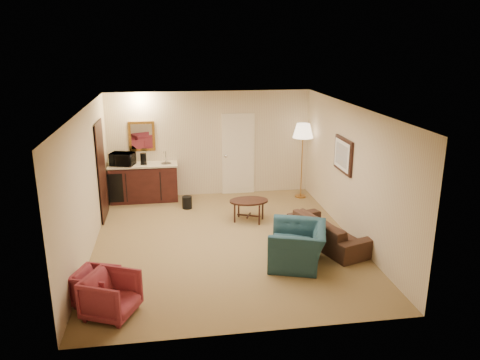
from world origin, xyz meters
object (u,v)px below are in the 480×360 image
object	(u,v)px
sofa	(329,226)
rose_chair_near	(97,285)
rose_chair_far	(111,294)
wetbar_cabinet	(144,182)
waste_bin	(187,202)
floor_lamp	(302,161)
coffee_table	(249,210)
microwave	(122,158)
coffee_maker	(143,159)
teal_armchair	(298,239)

from	to	relation	value
sofa	rose_chair_near	distance (m)	4.37
rose_chair_far	wetbar_cabinet	bearing A→B (deg)	21.52
sofa	waste_bin	bearing A→B (deg)	28.58
wetbar_cabinet	sofa	size ratio (longest dim) A/B	0.89
rose_chair_near	sofa	bearing A→B (deg)	-50.13
sofa	waste_bin	size ratio (longest dim) A/B	6.45
floor_lamp	rose_chair_near	bearing A→B (deg)	-135.17
wetbar_cabinet	coffee_table	xyz separation A→B (m)	(2.29, -1.72, -0.22)
floor_lamp	waste_bin	world-z (taller)	floor_lamp
microwave	coffee_maker	size ratio (longest dim) A/B	2.01
rose_chair_near	coffee_table	size ratio (longest dim) A/B	0.71
rose_chair_far	teal_armchair	bearing A→B (deg)	-44.74
teal_armchair	coffee_maker	xyz separation A→B (m)	(-2.77, 3.82, 0.58)
coffee_table	microwave	size ratio (longest dim) A/B	1.54
rose_chair_far	floor_lamp	world-z (taller)	floor_lamp
waste_bin	rose_chair_near	bearing A→B (deg)	-110.93
coffee_table	teal_armchair	bearing A→B (deg)	-76.80
sofa	teal_armchair	size ratio (longest dim) A/B	1.71
coffee_maker	wetbar_cabinet	bearing A→B (deg)	126.76
floor_lamp	coffee_maker	distance (m)	3.84
microwave	teal_armchair	bearing A→B (deg)	-32.32
floor_lamp	coffee_maker	bearing A→B (deg)	175.61
sofa	coffee_table	distance (m)	1.93
rose_chair_far	waste_bin	size ratio (longest dim) A/B	2.41
sofa	rose_chair_near	bearing A→B (deg)	91.70
sofa	rose_chair_near	world-z (taller)	sofa
floor_lamp	coffee_maker	xyz separation A→B (m)	(-3.83, 0.29, 0.12)
teal_armchair	sofa	bearing A→B (deg)	150.05
teal_armchair	coffee_table	size ratio (longest dim) A/B	1.29
floor_lamp	rose_chair_far	bearing A→B (deg)	-131.17
rose_chair_near	floor_lamp	bearing A→B (deg)	-25.59
rose_chair_near	coffee_maker	size ratio (longest dim) A/B	2.19
teal_armchair	microwave	distance (m)	5.06
rose_chair_far	coffee_maker	bearing A→B (deg)	21.26
teal_armchair	wetbar_cabinet	bearing A→B (deg)	-125.64
coffee_maker	sofa	bearing A→B (deg)	-43.97
floor_lamp	microwave	size ratio (longest dim) A/B	3.43
wetbar_cabinet	teal_armchair	world-z (taller)	teal_armchair
coffee_table	floor_lamp	world-z (taller)	floor_lamp
microwave	rose_chair_near	bearing A→B (deg)	-73.18
coffee_table	wetbar_cabinet	bearing A→B (deg)	143.11
coffee_maker	floor_lamp	bearing A→B (deg)	-7.44
microwave	coffee_maker	world-z (taller)	microwave
wetbar_cabinet	coffee_maker	xyz separation A→B (m)	(0.02, -0.03, 0.60)
rose_chair_near	coffee_maker	xyz separation A→B (m)	(0.52, 4.62, 0.76)
rose_chair_far	coffee_maker	xyz separation A→B (m)	(0.27, 4.98, 0.71)
wetbar_cabinet	coffee_maker	bearing A→B (deg)	-50.20
coffee_table	waste_bin	world-z (taller)	coffee_table
wetbar_cabinet	rose_chair_far	world-z (taller)	wetbar_cabinet
teal_armchair	rose_chair_near	xyz separation A→B (m)	(-3.29, -0.80, -0.18)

